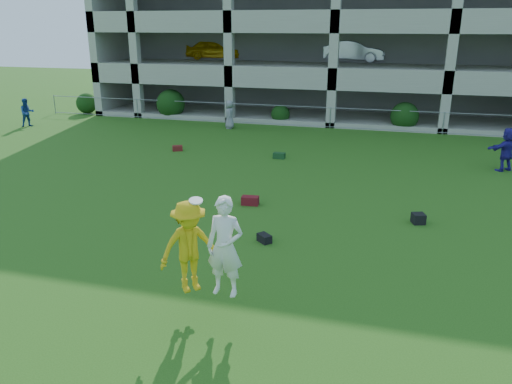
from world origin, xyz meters
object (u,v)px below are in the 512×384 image
(bystander_c, at_px, (230,115))
(frisbee_contest, at_px, (200,247))
(bystander_d, at_px, (507,149))
(crate_d, at_px, (418,218))
(parking_garage, at_px, (351,17))
(bystander_a, at_px, (27,113))

(bystander_c, xyz_separation_m, frisbee_contest, (5.47, -18.05, 0.67))
(bystander_d, distance_m, crate_d, 7.63)
(bystander_c, xyz_separation_m, parking_garage, (5.39, 10.31, 5.23))
(bystander_a, bearing_deg, bystander_c, -39.61)
(bystander_a, bearing_deg, parking_garage, -14.74)
(bystander_a, relative_size, crate_d, 4.56)
(bystander_a, xyz_separation_m, parking_garage, (16.67, 12.87, 5.22))
(bystander_a, height_order, bystander_c, bystander_a)
(bystander_c, distance_m, frisbee_contest, 18.87)
(crate_d, height_order, frisbee_contest, frisbee_contest)
(bystander_d, distance_m, frisbee_contest, 15.13)
(frisbee_contest, relative_size, parking_garage, 0.07)
(bystander_c, xyz_separation_m, crate_d, (9.83, -11.88, -0.63))
(crate_d, distance_m, frisbee_contest, 7.67)
(bystander_d, bearing_deg, parking_garage, -99.39)
(bystander_c, distance_m, parking_garage, 12.76)
(bystander_c, bearing_deg, bystander_d, 48.16)
(parking_garage, bearing_deg, bystander_c, -117.62)
(frisbee_contest, height_order, parking_garage, parking_garage)
(bystander_c, bearing_deg, parking_garage, 131.57)
(crate_d, bearing_deg, bystander_a, 156.20)
(bystander_a, distance_m, crate_d, 23.08)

